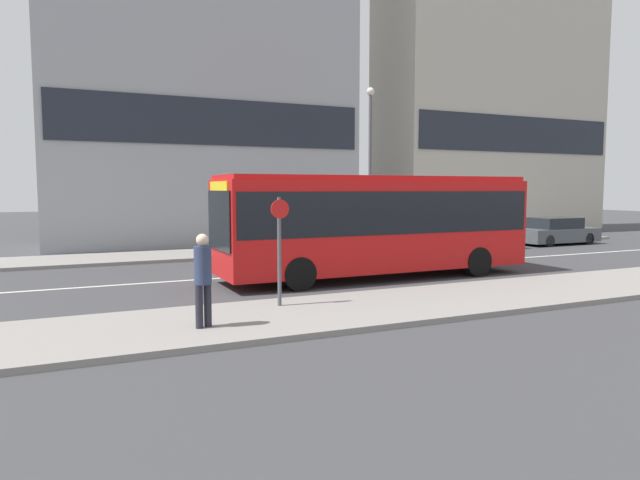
% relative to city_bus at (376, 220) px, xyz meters
% --- Properties ---
extents(ground_plane, '(120.00, 120.00, 0.00)m').
position_rel_city_bus_xyz_m(ground_plane, '(-2.94, 1.95, -1.87)').
color(ground_plane, '#3A3A3D').
extents(sidewalk_near, '(44.00, 3.50, 0.13)m').
position_rel_city_bus_xyz_m(sidewalk_near, '(-2.94, -4.30, -1.80)').
color(sidewalk_near, gray).
rests_on(sidewalk_near, ground_plane).
extents(sidewalk_far, '(44.00, 3.50, 0.13)m').
position_rel_city_bus_xyz_m(sidewalk_far, '(-2.94, 8.20, -1.80)').
color(sidewalk_far, gray).
rests_on(sidewalk_far, ground_plane).
extents(lane_centerline, '(41.80, 0.16, 0.01)m').
position_rel_city_bus_xyz_m(lane_centerline, '(-2.94, 1.95, -1.86)').
color(lane_centerline, silver).
rests_on(lane_centerline, ground_plane).
extents(apartment_block_left_tower, '(15.61, 5.60, 21.89)m').
position_rel_city_bus_xyz_m(apartment_block_left_tower, '(-2.14, 14.21, 9.07)').
color(apartment_block_left_tower, '#9EA3A8').
rests_on(apartment_block_left_tower, ground_plane).
extents(apartment_block_right_tower, '(15.46, 5.21, 22.49)m').
position_rel_city_bus_xyz_m(apartment_block_right_tower, '(16.90, 14.02, 9.37)').
color(apartment_block_right_tower, '#B7B2A3').
rests_on(apartment_block_right_tower, ground_plane).
extents(city_bus, '(10.20, 2.62, 3.25)m').
position_rel_city_bus_xyz_m(city_bus, '(0.00, 0.00, 0.00)').
color(city_bus, red).
rests_on(city_bus, ground_plane).
extents(parked_car_0, '(4.58, 1.85, 1.33)m').
position_rel_city_bus_xyz_m(parked_car_0, '(8.41, 5.42, -1.24)').
color(parked_car_0, silver).
rests_on(parked_car_0, ground_plane).
extents(parked_car_1, '(4.40, 1.78, 1.38)m').
position_rel_city_bus_xyz_m(parked_car_1, '(13.91, 5.53, -1.22)').
color(parked_car_1, '#4C5156').
rests_on(parked_car_1, ground_plane).
extents(pedestrian_near_stop, '(0.34, 0.34, 1.85)m').
position_rel_city_bus_xyz_m(pedestrian_near_stop, '(-6.68, -4.74, -0.67)').
color(pedestrian_near_stop, '#23232D').
rests_on(pedestrian_near_stop, sidewalk_near).
extents(bus_stop_sign, '(0.44, 0.12, 2.53)m').
position_rel_city_bus_xyz_m(bus_stop_sign, '(-4.58, -3.43, -0.25)').
color(bus_stop_sign, '#4C4C51').
rests_on(bus_stop_sign, sidewalk_near).
extents(street_lamp, '(0.36, 0.36, 7.31)m').
position_rel_city_bus_xyz_m(street_lamp, '(3.97, 7.33, 2.69)').
color(street_lamp, '#4C4C51').
rests_on(street_lamp, sidewalk_far).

